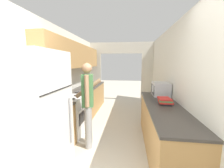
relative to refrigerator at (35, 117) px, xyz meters
name	(u,v)px	position (x,y,z in m)	size (l,w,h in m)	color
wall_left	(64,69)	(-0.33, 1.60, 0.59)	(0.38, 7.01, 2.50)	silver
wall_right	(178,84)	(2.26, 1.18, 0.34)	(0.06, 7.01, 2.50)	silver
wall_far_with_doorway	(121,68)	(0.93, 4.11, 0.54)	(3.00, 0.06, 2.50)	silver
counter_left	(86,101)	(-0.08, 2.44, -0.46)	(0.62, 3.54, 0.89)	#B2844C
counter_right	(163,128)	(1.93, 0.87, -0.46)	(0.62, 2.31, 0.89)	#B2844C
refrigerator	(35,117)	(0.00, 0.00, 0.00)	(0.78, 0.82, 1.82)	white
range_oven	(70,115)	(-0.07, 1.24, -0.46)	(0.66, 0.72, 1.03)	white
person	(88,103)	(0.50, 0.84, -0.02)	(0.53, 0.43, 1.65)	#9E9E9E
microwave	(161,89)	(2.02, 1.63, 0.14)	(0.37, 0.46, 0.32)	#B7B7BC
book_stack	(165,101)	(1.96, 0.94, 0.04)	(0.25, 0.30, 0.12)	black
knife	(78,92)	(-0.08, 1.81, -0.01)	(0.16, 0.33, 0.02)	#B7B7BC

